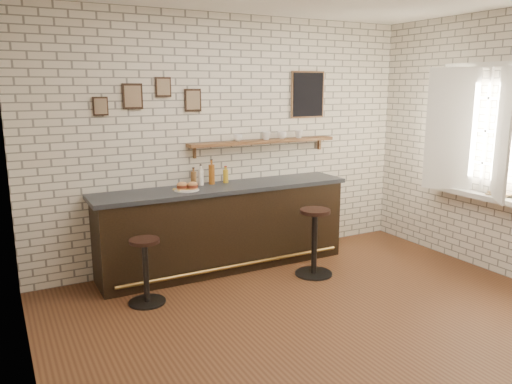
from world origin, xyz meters
TOP-DOWN VIEW (x-y plane):
  - ground at (0.00, 0.00)m, footprint 5.00×5.00m
  - bar_counter at (-0.25, 1.70)m, footprint 3.10×0.65m
  - sandwich_plate at (-0.72, 1.66)m, footprint 0.28×0.28m
  - ciabatta_sandwich at (-0.71, 1.66)m, footprint 0.24×0.16m
  - potato_chips at (-0.75, 1.66)m, footprint 0.25×0.18m
  - bitters_bottle_brown at (-0.56, 1.86)m, footprint 0.07×0.07m
  - bitters_bottle_white at (-0.47, 1.86)m, footprint 0.06×0.06m
  - bitters_bottle_amber at (-0.33, 1.86)m, footprint 0.07×0.07m
  - condiment_bottle_yellow at (-0.15, 1.86)m, footprint 0.06×0.06m
  - bar_stool_left at (-1.37, 1.14)m, footprint 0.39×0.39m
  - bar_stool_right at (0.57, 0.99)m, footprint 0.44×0.44m
  - wall_shelf at (0.40, 1.90)m, footprint 2.00×0.18m
  - shelf_cup_a at (0.04, 1.90)m, footprint 0.12×0.12m
  - shelf_cup_b at (0.44, 1.90)m, footprint 0.16×0.16m
  - shelf_cup_c at (0.66, 1.90)m, footprint 0.14×0.14m
  - shelf_cup_d at (0.92, 1.90)m, footprint 0.14×0.14m
  - back_wall_decor at (0.23, 1.98)m, footprint 2.96×0.02m
  - window_sill at (2.40, 0.30)m, footprint 0.20×1.35m
  - casement_window at (2.36, 0.30)m, footprint 0.40×1.30m
  - book_lower at (2.38, 0.04)m, footprint 0.22×0.26m
  - book_upper at (2.38, 0.06)m, footprint 0.24×0.29m

SIDE VIEW (x-z plane):
  - ground at x=0.00m, z-range 0.00..0.00m
  - bar_stool_left at x=-1.37m, z-range 0.02..0.70m
  - bar_stool_right at x=0.57m, z-range 0.03..0.81m
  - bar_counter at x=-0.25m, z-range 0.00..1.01m
  - window_sill at x=2.40m, z-range 0.87..0.93m
  - book_lower at x=2.38m, z-range 0.93..0.95m
  - book_upper at x=2.38m, z-range 0.95..0.97m
  - sandwich_plate at x=-0.72m, z-range 1.01..1.02m
  - potato_chips at x=-0.75m, z-range 1.02..1.03m
  - ciabatta_sandwich at x=-0.71m, z-range 1.02..1.10m
  - condiment_bottle_yellow at x=-0.15m, z-range 0.99..1.20m
  - bitters_bottle_brown at x=-0.56m, z-range 0.99..1.21m
  - bitters_bottle_white at x=-0.47m, z-range 0.99..1.23m
  - bitters_bottle_amber at x=-0.33m, z-range 0.98..1.28m
  - wall_shelf at x=0.40m, z-range 1.39..1.57m
  - shelf_cup_a at x=0.04m, z-range 1.50..1.59m
  - shelf_cup_c at x=0.66m, z-range 1.50..1.59m
  - shelf_cup_d at x=0.92m, z-range 1.50..1.60m
  - shelf_cup_b at x=0.44m, z-range 1.50..1.60m
  - casement_window at x=2.36m, z-range 0.87..2.43m
  - back_wall_decor at x=0.23m, z-range 1.77..2.33m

